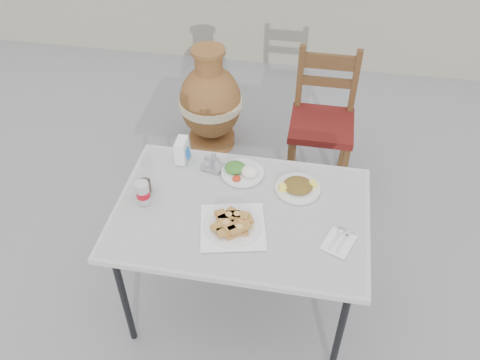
% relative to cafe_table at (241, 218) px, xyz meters
% --- Properties ---
extents(ground, '(80.00, 80.00, 0.00)m').
position_rel_cafe_table_xyz_m(ground, '(0.07, 0.06, -0.62)').
color(ground, slate).
rests_on(ground, ground).
extents(cafe_table, '(1.10, 0.75, 0.66)m').
position_rel_cafe_table_xyz_m(cafe_table, '(0.00, 0.00, 0.00)').
color(cafe_table, black).
rests_on(cafe_table, ground).
extents(pide_plate, '(0.32, 0.32, 0.05)m').
position_rel_cafe_table_xyz_m(pide_plate, '(-0.02, -0.10, 0.07)').
color(pide_plate, white).
rests_on(pide_plate, cafe_table).
extents(salad_rice_plate, '(0.20, 0.20, 0.05)m').
position_rel_cafe_table_xyz_m(salad_rice_plate, '(-0.04, 0.23, 0.06)').
color(salad_rice_plate, silver).
rests_on(salad_rice_plate, cafe_table).
extents(salad_chopped_plate, '(0.20, 0.20, 0.04)m').
position_rel_cafe_table_xyz_m(salad_chopped_plate, '(0.23, 0.17, 0.06)').
color(salad_chopped_plate, silver).
rests_on(salad_chopped_plate, cafe_table).
extents(soda_can, '(0.06, 0.06, 0.11)m').
position_rel_cafe_table_xyz_m(soda_can, '(-0.43, -0.02, 0.10)').
color(soda_can, silver).
rests_on(soda_can, cafe_table).
extents(cola_glass, '(0.06, 0.06, 0.09)m').
position_rel_cafe_table_xyz_m(cola_glass, '(-0.44, 0.05, 0.09)').
color(cola_glass, white).
rests_on(cola_glass, cafe_table).
extents(napkin_holder, '(0.06, 0.10, 0.11)m').
position_rel_cafe_table_xyz_m(napkin_holder, '(-0.33, 0.28, 0.10)').
color(napkin_holder, white).
rests_on(napkin_holder, cafe_table).
extents(condiment_caddy, '(0.11, 0.10, 0.07)m').
position_rel_cafe_table_xyz_m(condiment_caddy, '(-0.18, 0.25, 0.07)').
color(condiment_caddy, '#B8B8C0').
rests_on(condiment_caddy, cafe_table).
extents(cutlery_napkin, '(0.15, 0.17, 0.01)m').
position_rel_cafe_table_xyz_m(cutlery_napkin, '(0.42, -0.10, 0.05)').
color(cutlery_napkin, white).
rests_on(cutlery_napkin, cafe_table).
extents(chair, '(0.38, 0.38, 0.85)m').
position_rel_cafe_table_xyz_m(chair, '(0.32, 1.04, -0.18)').
color(chair, '#3D2710').
rests_on(chair, ground).
extents(terracotta_urn, '(0.42, 0.42, 0.73)m').
position_rel_cafe_table_xyz_m(terracotta_urn, '(-0.42, 1.25, -0.28)').
color(terracotta_urn, brown).
rests_on(terracotta_urn, ground).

